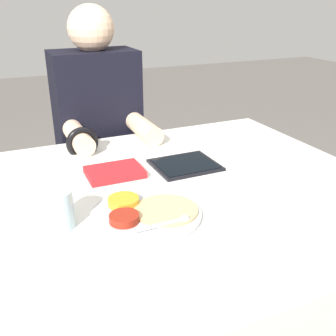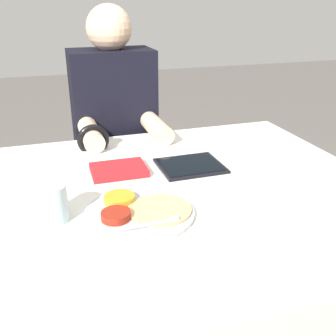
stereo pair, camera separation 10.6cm
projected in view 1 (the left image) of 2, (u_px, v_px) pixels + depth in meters
name	position (u px, v px, depth m)	size (l,w,h in m)	color
dining_table	(175.00, 291.00, 1.22)	(1.16, 0.98, 0.71)	silver
thali_tray	(145.00, 213.00, 0.94)	(0.27, 0.27, 0.03)	#B7BABF
red_notebook	(115.00, 172.00, 1.16)	(0.16, 0.12, 0.02)	silver
tablet_device	(185.00, 165.00, 1.22)	(0.19, 0.17, 0.01)	black
person_diner	(101.00, 162.00, 1.66)	(0.34, 0.43, 1.18)	black
drinking_glass	(57.00, 209.00, 0.88)	(0.07, 0.07, 0.09)	silver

